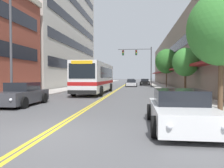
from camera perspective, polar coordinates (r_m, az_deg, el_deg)
ground_plane at (r=43.85m, az=3.02°, el=-0.45°), size 240.00×240.00×0.00m
sidewalk_left at (r=44.86m, az=-5.94°, el=-0.30°), size 3.00×106.00×0.16m
sidewalk_right at (r=43.94m, az=12.17°, el=-0.38°), size 3.00×106.00×0.16m
centre_line at (r=43.85m, az=3.02°, el=-0.45°), size 0.34×106.00×0.01m
office_tower_left at (r=46.02m, az=-16.41°, el=14.14°), size 12.08×30.85×23.22m
storefront_row_right at (r=44.92m, az=19.56°, el=6.06°), size 9.10×68.00×10.29m
city_bus at (r=24.21m, az=-4.32°, el=1.94°), size 2.89×11.62×3.25m
car_champagne_parked_left_near at (r=38.04m, az=-4.06°, el=0.06°), size 1.97×4.59×1.23m
car_dark_grey_parked_left_mid at (r=15.07m, az=-22.47°, el=-2.61°), size 2.02×4.49×1.47m
car_white_parked_right_foreground at (r=8.25m, az=17.28°, el=-6.53°), size 2.19×4.62×1.37m
car_black_parked_right_mid at (r=46.40m, az=8.54°, el=0.45°), size 2.06×4.28×1.37m
car_slate_blue_moving_lead at (r=49.24m, az=5.02°, el=0.52°), size 2.12×4.91×1.32m
car_silver_moving_second at (r=40.57m, az=5.11°, el=0.17°), size 2.08×4.61×1.26m
traffic_signal_mast at (r=39.27m, az=7.37°, el=6.56°), size 5.95×0.38×7.05m
street_lamp_left_near at (r=15.88m, az=-24.16°, el=13.36°), size 2.08×0.28×8.57m
street_tree_right_near at (r=10.92m, az=26.70°, el=12.78°), size 2.96×2.96×5.41m
street_tree_right_mid at (r=22.74m, az=18.64°, el=5.41°), size 2.56×2.56×4.51m
street_tree_right_far at (r=36.21m, az=14.05°, el=5.79°), size 3.58×3.58×6.11m
fire_hydrant at (r=13.40m, az=19.86°, el=-3.41°), size 0.33×0.25×0.91m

